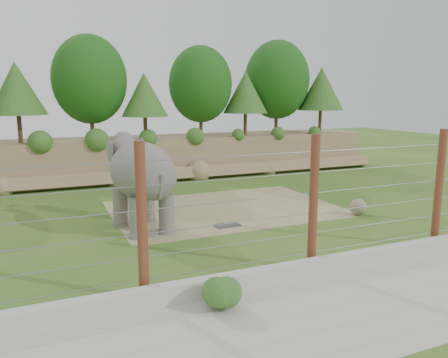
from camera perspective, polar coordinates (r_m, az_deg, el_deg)
name	(u,v)px	position (r m, az deg, el deg)	size (l,w,h in m)	color
ground	(244,228)	(17.15, 2.68, -6.39)	(90.00, 90.00, 0.00)	#34621D
back_embankment	(166,114)	(28.51, -7.55, 8.38)	(30.00, 5.52, 8.77)	#896F53
dirt_patch	(225,209)	(19.97, 0.18, -3.90)	(10.00, 7.00, 0.02)	#8B7D57
drain_grate	(227,225)	(17.34, 0.41, -6.06)	(1.00, 0.60, 0.03)	#262628
elephant	(142,184)	(16.82, -10.67, -0.67)	(1.88, 4.38, 3.54)	#65605C
stone_ball	(358,207)	(19.66, 17.13, -3.50)	(0.72, 0.72, 0.72)	gray
retaining_wall	(321,266)	(13.01, 12.59, -11.08)	(26.00, 0.35, 0.50)	#BAB7AD
walkway	(370,304)	(11.70, 18.49, -15.24)	(26.00, 4.00, 0.01)	#BAB7AD
barrier_fence	(313,203)	(12.88, 11.60, -3.10)	(20.26, 0.26, 4.00)	#5F2C19
walkway_shrub	(218,294)	(10.69, -0.77, -14.82)	(0.80, 0.80, 0.80)	#2B5822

